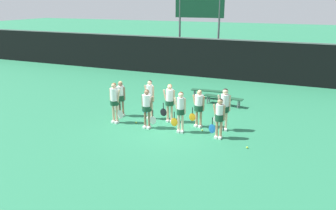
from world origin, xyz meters
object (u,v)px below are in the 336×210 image
player_7 (199,105)px  tennis_ball_7 (144,123)px  bench_far (209,91)px  player_8 (224,106)px  tennis_ball_1 (146,113)px  player_3 (219,115)px  bench_courtside (223,98)px  player_6 (170,100)px  player_2 (181,109)px  tennis_ball_6 (149,111)px  scoreboard (199,12)px  tennis_ball_2 (163,115)px  tennis_ball_0 (247,147)px  tennis_ball_4 (217,120)px  player_0 (115,99)px  player_1 (147,105)px  player_4 (121,96)px  tennis_ball_5 (136,122)px  player_5 (150,97)px  tennis_ball_3 (202,130)px

player_7 → tennis_ball_7: bearing=-155.6°
bench_far → player_8: (1.83, -4.19, 0.66)m
tennis_ball_1 → tennis_ball_7: size_ratio=1.07×
player_3 → bench_courtside: bearing=105.3°
player_6 → player_8: bearing=-8.6°
player_2 → tennis_ball_6: (-2.27, 1.78, -0.97)m
scoreboard → tennis_ball_1: bearing=-87.4°
player_3 → tennis_ball_2: (-3.04, 1.57, -0.91)m
tennis_ball_0 → tennis_ball_7: tennis_ball_0 is taller
tennis_ball_2 → tennis_ball_7: bearing=-106.0°
tennis_ball_0 → tennis_ball_7: size_ratio=1.08×
tennis_ball_1 → tennis_ball_4: (3.40, 0.31, -0.00)m
player_0 → tennis_ball_1: (0.69, 1.62, -1.04)m
player_0 → player_6: bearing=31.0°
player_0 → tennis_ball_6: player_0 is taller
scoreboard → player_0: size_ratio=3.16×
player_2 → player_3: 1.59m
player_0 → player_3: (4.61, 0.07, -0.13)m
player_1 → tennis_ball_6: bearing=118.7°
bench_courtside → tennis_ball_1: bearing=-132.0°
bench_courtside → player_0: bearing=-124.2°
player_4 → tennis_ball_5: player_4 is taller
bench_courtside → tennis_ball_6: size_ratio=29.63×
bench_far → tennis_ball_4: bench_far is taller
player_5 → tennis_ball_3: 2.87m
tennis_ball_0 → tennis_ball_6: tennis_ball_0 is taller
tennis_ball_0 → player_1: bearing=174.3°
player_6 → player_8: player_8 is taller
bench_far → tennis_ball_3: size_ratio=29.89×
player_0 → tennis_ball_1: 2.05m
scoreboard → tennis_ball_5: size_ratio=83.52×
player_7 → tennis_ball_0: (2.30, -1.39, -0.92)m
bench_courtside → player_2: player_2 is taller
tennis_ball_0 → player_5: bearing=162.2°
player_8 → tennis_ball_0: 2.14m
bench_courtside → player_1: (-2.22, -4.34, 0.61)m
scoreboard → tennis_ball_5: 11.65m
player_0 → player_4: player_0 is taller
player_8 → tennis_ball_4: bearing=106.3°
player_7 → tennis_ball_1: player_7 is taller
player_1 → tennis_ball_6: player_1 is taller
tennis_ball_1 → tennis_ball_5: size_ratio=1.04×
bench_far → player_4: player_4 is taller
bench_far → tennis_ball_6: bearing=-126.0°
scoreboard → player_3: size_ratio=3.52×
player_1 → tennis_ball_5: bearing=162.4°
player_6 → tennis_ball_2: bearing=125.3°
bench_far → tennis_ball_1: (-2.08, -3.53, -0.37)m
player_3 → player_5: (-3.42, 0.97, 0.10)m
tennis_ball_0 → tennis_ball_5: tennis_ball_0 is taller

